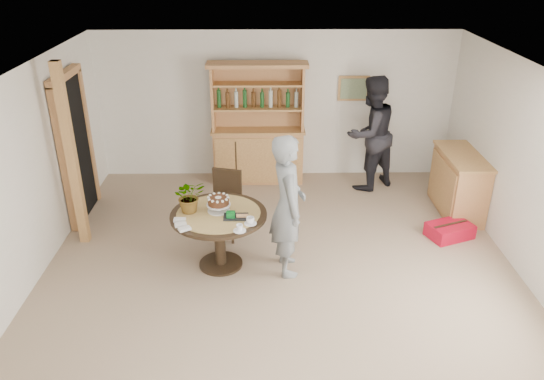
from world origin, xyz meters
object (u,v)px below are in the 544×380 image
Objects in this scene: dining_table at (219,224)px; dining_chair at (225,199)px; sideboard at (459,183)px; adult_person at (370,134)px; teen_boy at (288,206)px; red_suitcase at (450,230)px; hutch at (258,142)px.

dining_table is 0.83m from dining_chair.
sideboard is 3.54m from dining_chair.
dining_table is at bearing 12.38° from adult_person.
red_suitcase is at bearing -78.91° from teen_boy.
sideboard is at bearing 24.80° from dining_chair.
red_suitcase is (2.33, 0.77, -0.80)m from teen_boy.
adult_person is at bearing 45.74° from dining_table.
adult_person is at bearing -9.99° from hutch.
adult_person reaches higher than dining_chair.
teen_boy is at bearing 176.75° from red_suitcase.
hutch is at bearing 80.17° from dining_table.
dining_chair is 0.52× the size of teen_boy.
dining_table is (-0.46, -2.68, -0.08)m from hutch.
dining_table is at bearing 170.37° from red_suitcase.
sideboard is 3.79m from dining_table.
dining_chair is 2.77m from adult_person.
sideboard is (3.04, -1.24, -0.22)m from hutch.
hutch is 1.91m from dining_chair.
dining_chair is at bearing 155.61° from red_suitcase.
dining_chair is (0.02, 0.83, -0.07)m from dining_table.
sideboard is 0.70× the size of teen_boy.
sideboard is 1.05× the size of dining_table.
sideboard reaches higher than dining_table.
dining_chair is at bearing -103.47° from hutch.
red_suitcase is at bearing -36.55° from hutch.
dining_chair is (-3.48, -0.61, 0.06)m from sideboard.
sideboard is 3.10m from teen_boy.
teen_boy is at bearing 26.16° from adult_person.
hutch is at bearing 121.98° from red_suitcase.
teen_boy is (-2.65, -1.54, 0.43)m from sideboard.
dining_table is at bearing 76.17° from teen_boy.
dining_chair is at bearing -170.09° from sideboard.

